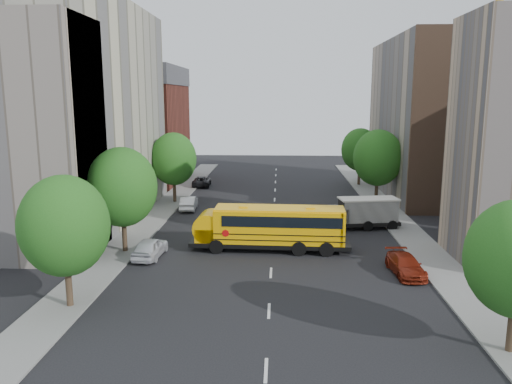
# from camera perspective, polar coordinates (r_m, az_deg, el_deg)

# --- Properties ---
(ground) EXTENTS (120.00, 120.00, 0.00)m
(ground) POSITION_cam_1_polar(r_m,az_deg,el_deg) (41.03, 1.91, -5.40)
(ground) COLOR black
(ground) RESTS_ON ground
(sidewalk_left) EXTENTS (3.00, 80.00, 0.12)m
(sidewalk_left) POSITION_cam_1_polar(r_m,az_deg,el_deg) (47.37, -12.07, -3.35)
(sidewalk_left) COLOR slate
(sidewalk_left) RESTS_ON ground
(sidewalk_right) EXTENTS (3.00, 80.00, 0.12)m
(sidewalk_right) POSITION_cam_1_polar(r_m,az_deg,el_deg) (47.14, 16.15, -3.61)
(sidewalk_right) COLOR slate
(sidewalk_right) RESTS_ON ground
(lane_markings) EXTENTS (0.15, 64.00, 0.01)m
(lane_markings) POSITION_cam_1_polar(r_m,az_deg,el_deg) (50.71, 2.07, -2.25)
(lane_markings) COLOR silver
(lane_markings) RESTS_ON ground
(building_left_cream) EXTENTS (10.00, 26.00, 20.00)m
(building_left_cream) POSITION_cam_1_polar(r_m,az_deg,el_deg) (49.04, -19.69, 8.49)
(building_left_cream) COLOR #BDB798
(building_left_cream) RESTS_ON ground
(building_left_redbrick) EXTENTS (10.00, 15.00, 13.00)m
(building_left_redbrick) POSITION_cam_1_polar(r_m,az_deg,el_deg) (70.06, -12.70, 6.48)
(building_left_redbrick) COLOR maroon
(building_left_redbrick) RESTS_ON ground
(building_left_near) EXTENTS (10.00, 7.00, 17.00)m
(building_left_near) POSITION_cam_1_polar(r_m,az_deg,el_deg) (39.60, -25.28, 5.52)
(building_left_near) COLOR tan
(building_left_near) RESTS_ON ground
(building_right_far) EXTENTS (10.00, 22.00, 18.00)m
(building_right_far) POSITION_cam_1_polar(r_m,az_deg,el_deg) (61.98, 19.29, 7.94)
(building_right_far) COLOR tan
(building_right_far) RESTS_ON ground
(building_right_sidewall) EXTENTS (10.10, 0.30, 18.00)m
(building_right_sidewall) POSITION_cam_1_polar(r_m,az_deg,el_deg) (51.53, 22.74, 7.25)
(building_right_sidewall) COLOR brown
(building_right_sidewall) RESTS_ON ground
(street_tree_0) EXTENTS (4.80, 4.80, 7.41)m
(street_tree_0) POSITION_cam_1_polar(r_m,az_deg,el_deg) (28.69, -21.05, -3.63)
(street_tree_0) COLOR #38281C
(street_tree_0) RESTS_ON ground
(street_tree_1) EXTENTS (5.12, 5.12, 7.90)m
(street_tree_1) POSITION_cam_1_polar(r_m,az_deg,el_deg) (37.78, -15.06, 0.54)
(street_tree_1) COLOR #38281C
(street_tree_1) RESTS_ON ground
(street_tree_2) EXTENTS (4.99, 4.99, 7.71)m
(street_tree_2) POSITION_cam_1_polar(r_m,az_deg,el_deg) (55.02, -9.41, 3.75)
(street_tree_2) COLOR #38281C
(street_tree_2) RESTS_ON ground
(street_tree_4) EXTENTS (5.25, 5.25, 8.10)m
(street_tree_4) POSITION_cam_1_polar(r_m,az_deg,el_deg) (54.80, 13.76, 3.81)
(street_tree_4) COLOR #38281C
(street_tree_4) RESTS_ON ground
(street_tree_5) EXTENTS (4.86, 4.86, 7.51)m
(street_tree_5) POSITION_cam_1_polar(r_m,az_deg,el_deg) (66.58, 11.80, 4.76)
(street_tree_5) COLOR #38281C
(street_tree_5) RESTS_ON ground
(school_bus) EXTENTS (12.13, 3.36, 3.39)m
(school_bus) POSITION_cam_1_polar(r_m,az_deg,el_deg) (37.69, 1.45, -3.87)
(school_bus) COLOR black
(school_bus) RESTS_ON ground
(safari_truck) EXTENTS (6.61, 3.24, 2.71)m
(safari_truck) POSITION_cam_1_polar(r_m,az_deg,el_deg) (45.00, 12.15, -2.29)
(safari_truck) COLOR black
(safari_truck) RESTS_ON ground
(parked_car_0) EXTENTS (1.99, 4.41, 1.47)m
(parked_car_0) POSITION_cam_1_polar(r_m,az_deg,el_deg) (37.07, -12.02, -6.23)
(parked_car_0) COLOR silver
(parked_car_0) RESTS_ON ground
(parked_car_1) EXTENTS (1.75, 4.36, 1.41)m
(parked_car_1) POSITION_cam_1_polar(r_m,az_deg,el_deg) (51.89, -7.69, -1.25)
(parked_car_1) COLOR white
(parked_car_1) RESTS_ON ground
(parked_car_2) EXTENTS (2.43, 4.82, 1.31)m
(parked_car_2) POSITION_cam_1_polar(r_m,az_deg,el_deg) (65.44, -6.22, 1.24)
(parked_car_2) COLOR black
(parked_car_2) RESTS_ON ground
(parked_car_3) EXTENTS (2.15, 4.52, 1.27)m
(parked_car_3) POSITION_cam_1_polar(r_m,az_deg,el_deg) (34.34, 16.72, -8.00)
(parked_car_3) COLOR maroon
(parked_car_3) RESTS_ON ground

